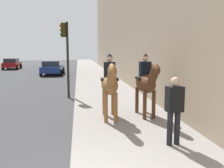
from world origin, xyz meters
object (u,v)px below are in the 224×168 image
mounted_horse_far (146,82)px  car_far_lane (12,63)px  car_near_lane (53,67)px  pedestrian_greeting (174,106)px  traffic_light_near_curb (66,48)px  mounted_horse_near (110,84)px

mounted_horse_far → car_far_lane: mounted_horse_far is taller
car_near_lane → car_far_lane: 10.47m
car_far_lane → pedestrian_greeting: bearing=-160.5°
car_far_lane → traffic_light_near_curb: traffic_light_near_curb is taller
car_near_lane → traffic_light_near_curb: size_ratio=1.18×
pedestrian_greeting → car_far_lane: 29.98m
mounted_horse_near → mounted_horse_far: bearing=100.5°
car_near_lane → car_far_lane: (8.46, 6.17, 0.00)m
mounted_horse_far → traffic_light_near_curb: 5.42m
pedestrian_greeting → traffic_light_near_curb: size_ratio=0.44×
car_near_lane → traffic_light_near_curb: traffic_light_near_curb is taller
mounted_horse_far → car_near_lane: mounted_horse_far is taller
mounted_horse_far → traffic_light_near_curb: bearing=-148.7°
car_far_lane → car_near_lane: bearing=-146.1°
pedestrian_greeting → traffic_light_near_curb: traffic_light_near_curb is taller
mounted_horse_near → traffic_light_near_curb: (4.54, 1.66, 1.25)m
pedestrian_greeting → car_near_lane: size_ratio=0.37×
mounted_horse_far → car_far_lane: (25.21, 11.12, -0.58)m
pedestrian_greeting → traffic_light_near_curb: (7.00, 2.92, 1.50)m
car_near_lane → traffic_light_near_curb: bearing=-169.5°
traffic_light_near_curb → car_far_lane: bearing=21.4°
mounted_horse_near → car_near_lane: bearing=-165.0°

